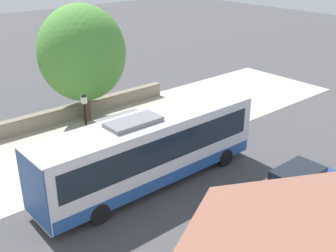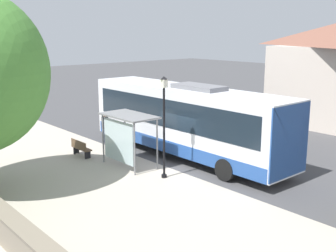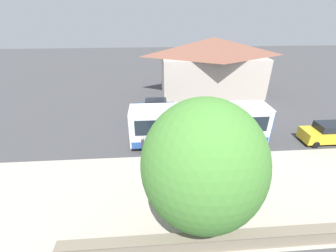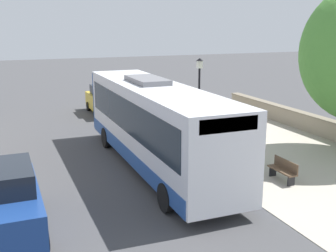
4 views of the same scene
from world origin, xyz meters
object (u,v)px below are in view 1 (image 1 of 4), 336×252
object	(u,v)px
shade_tree	(82,53)
parked_car_far_lane	(297,189)
pedestrian	(199,129)
street_lamp_near	(86,128)
bus	(149,149)
bus_shelter	(122,125)
bench	(153,132)

from	to	relation	value
shade_tree	parked_car_far_lane	distance (m)	16.27
pedestrian	parked_car_far_lane	world-z (taller)	parked_car_far_lane
pedestrian	street_lamp_near	xyz separation A→B (m)	(-1.39, -6.94, 1.64)
pedestrian	street_lamp_near	size ratio (longest dim) A/B	0.39
street_lamp_near	shade_tree	world-z (taller)	shade_tree
bus	bus_shelter	size ratio (longest dim) A/B	4.30
bench	parked_car_far_lane	bearing A→B (deg)	2.11
pedestrian	parked_car_far_lane	distance (m)	7.85
bus	bus_shelter	bearing A→B (deg)	169.68
street_lamp_near	shade_tree	xyz separation A→B (m)	(-6.54, 3.72, 2.14)
bus_shelter	bench	world-z (taller)	bus_shelter
shade_tree	pedestrian	bearing A→B (deg)	22.08
bus	bus_shelter	world-z (taller)	bus
bus_shelter	pedestrian	bearing A→B (deg)	69.77
bench	street_lamp_near	world-z (taller)	street_lamp_near
pedestrian	bench	size ratio (longest dim) A/B	1.20
bus_shelter	shade_tree	world-z (taller)	shade_tree
bus	street_lamp_near	bearing A→B (deg)	-148.89
shade_tree	parked_car_far_lane	size ratio (longest dim) A/B	1.75
bus_shelter	parked_car_far_lane	distance (m)	10.04
bus_shelter	street_lamp_near	xyz separation A→B (m)	(0.28, -2.41, 0.60)
street_lamp_near	pedestrian	bearing A→B (deg)	78.69
pedestrian	shade_tree	bearing A→B (deg)	-157.92
bus_shelter	bench	xyz separation A→B (m)	(-0.87, 2.91, -1.61)
bus	bench	size ratio (longest dim) A/B	8.43
street_lamp_near	shade_tree	size ratio (longest dim) A/B	0.56
bus_shelter	street_lamp_near	bearing A→B (deg)	-83.34
bus	street_lamp_near	world-z (taller)	street_lamp_near
bus_shelter	street_lamp_near	world-z (taller)	street_lamp_near
bus_shelter	parked_car_far_lane	world-z (taller)	bus_shelter
bench	shade_tree	world-z (taller)	shade_tree
bench	pedestrian	bearing A→B (deg)	32.40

